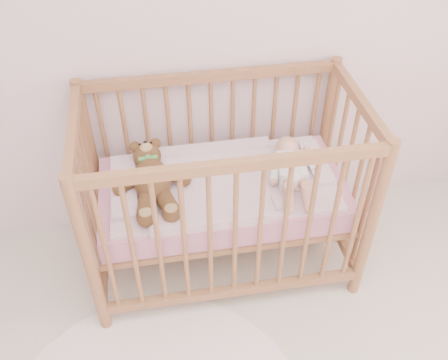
{
  "coord_description": "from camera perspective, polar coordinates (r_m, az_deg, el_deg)",
  "views": [
    {
      "loc": [
        -0.23,
        -0.22,
        2.22
      ],
      "look_at": [
        0.07,
        1.55,
        0.62
      ],
      "focal_mm": 40.0,
      "sensor_mm": 36.0,
      "label": 1
    }
  ],
  "objects": [
    {
      "name": "mattress",
      "position": [
        2.53,
        -0.19,
        -1.54
      ],
      "size": [
        1.22,
        0.62,
        0.13
      ],
      "primitive_type": "cube",
      "color": "#CD809C",
      "rests_on": "crib"
    },
    {
      "name": "crib",
      "position": [
        2.52,
        -0.19,
        -1.29
      ],
      "size": [
        1.36,
        0.76,
        1.0
      ],
      "primitive_type": null,
      "color": "#9C6942",
      "rests_on": "floor"
    },
    {
      "name": "blanket",
      "position": [
        2.48,
        -0.19,
        -0.28
      ],
      "size": [
        1.1,
        0.58,
        0.06
      ],
      "primitive_type": null,
      "color": "pink",
      "rests_on": "mattress"
    },
    {
      "name": "baby",
      "position": [
        2.48,
        7.73,
        1.59
      ],
      "size": [
        0.32,
        0.55,
        0.13
      ],
      "primitive_type": null,
      "rotation": [
        0.0,
        0.0,
        -0.12
      ],
      "color": "white",
      "rests_on": "blanket"
    },
    {
      "name": "teddy_bear",
      "position": [
        2.39,
        -8.23,
        0.01
      ],
      "size": [
        0.43,
        0.59,
        0.16
      ],
      "primitive_type": null,
      "rotation": [
        0.0,
        0.0,
        0.07
      ],
      "color": "brown",
      "rests_on": "blanket"
    }
  ]
}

